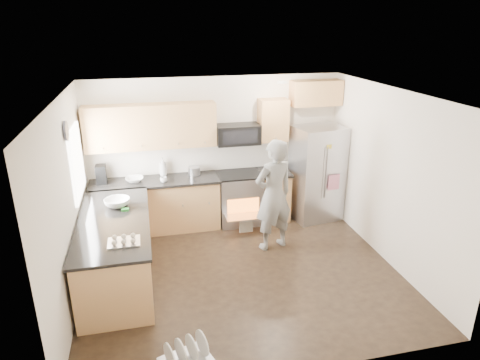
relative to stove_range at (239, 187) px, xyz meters
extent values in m
plane|color=black|center=(-0.35, -1.69, -0.68)|extent=(4.50, 4.50, 0.00)
cube|color=white|center=(-0.35, 0.31, 0.62)|extent=(4.50, 0.04, 2.60)
cube|color=white|center=(-0.35, -3.69, 0.62)|extent=(4.50, 0.04, 2.60)
cube|color=white|center=(-2.60, -1.69, 0.62)|extent=(0.04, 4.00, 2.60)
cube|color=white|center=(1.90, -1.69, 0.62)|extent=(0.04, 4.00, 2.60)
cube|color=white|center=(-0.35, -1.69, 1.92)|extent=(4.50, 4.00, 0.04)
cube|color=white|center=(-2.58, -0.69, 0.87)|extent=(0.04, 1.00, 1.00)
cylinder|color=#FFE6CC|center=(0.55, -0.59, 1.91)|extent=(0.14, 0.14, 0.02)
cylinder|color=#474754|center=(-2.57, -1.24, 1.47)|extent=(0.03, 0.26, 0.26)
cube|color=#BE824C|center=(-1.48, 0.01, -0.24)|extent=(2.15, 0.60, 0.87)
cube|color=black|center=(-1.48, 0.00, 0.23)|extent=(2.19, 0.64, 0.04)
cube|color=#BE824C|center=(0.65, 0.01, -0.24)|extent=(0.50, 0.60, 0.87)
cube|color=black|center=(0.65, 0.00, 0.23)|extent=(0.54, 0.64, 0.04)
cube|color=#BE824C|center=(-1.47, 0.14, 1.15)|extent=(2.16, 0.33, 0.74)
cube|color=#BE824C|center=(0.65, 0.14, 1.15)|extent=(0.50, 0.33, 0.74)
cube|color=#BE824C|center=(1.43, 0.14, 1.60)|extent=(0.90, 0.33, 0.44)
imported|color=silver|center=(-1.81, 0.02, 0.28)|extent=(0.30, 0.30, 0.07)
imported|color=white|center=(-1.32, 0.21, 0.41)|extent=(0.13, 0.13, 0.33)
imported|color=white|center=(-1.33, -0.13, 0.29)|extent=(0.12, 0.12, 0.09)
cylinder|color=#B7B7BC|center=(-0.78, 0.13, 0.32)|extent=(0.21, 0.21, 0.14)
cube|color=black|center=(-2.34, 0.07, 0.40)|extent=(0.17, 0.20, 0.31)
cylinder|color=#B7B7BC|center=(0.80, 0.15, 0.29)|extent=(0.11, 0.11, 0.09)
cube|color=#BE824C|center=(-2.10, -1.44, -0.24)|extent=(0.90, 2.30, 0.87)
cube|color=black|center=(-2.10, -1.44, 0.23)|extent=(0.96, 2.36, 0.04)
imported|color=white|center=(-2.06, -0.98, 0.31)|extent=(0.37, 0.37, 0.12)
cube|color=green|center=(-1.94, -1.16, 0.26)|extent=(0.11, 0.07, 0.03)
cube|color=#B7B7BC|center=(-1.94, -2.14, 0.29)|extent=(0.39, 0.29, 0.08)
cube|color=#B7B7BC|center=(0.00, -0.01, -0.23)|extent=(0.76, 0.62, 0.90)
cube|color=black|center=(0.00, -0.01, 0.24)|extent=(0.76, 0.60, 0.03)
cube|color=orange|center=(0.00, -0.33, -0.28)|extent=(0.56, 0.02, 0.34)
cube|color=#B7B7BC|center=(0.00, -0.49, -0.36)|extent=(0.70, 0.34, 0.03)
cube|color=silver|center=(0.00, -0.54, -0.50)|extent=(0.24, 0.03, 0.28)
cube|color=black|center=(0.00, 0.11, 0.94)|extent=(0.76, 0.40, 0.34)
cube|color=#B7B7BC|center=(1.42, -0.15, 0.19)|extent=(0.94, 0.78, 1.74)
cylinder|color=#B7B7BC|center=(1.39, -0.49, 0.31)|extent=(0.02, 0.02, 0.94)
cylinder|color=#B7B7BC|center=(1.45, -0.49, 0.31)|extent=(0.02, 0.02, 0.94)
cube|color=pink|center=(1.61, -0.48, 0.12)|extent=(0.22, 0.04, 0.28)
cube|color=#92A6E9|center=(1.25, -0.48, 0.60)|extent=(0.17, 0.03, 0.21)
imported|color=gray|center=(0.31, -1.06, 0.23)|extent=(0.76, 0.60, 1.82)
cylinder|color=white|center=(-1.52, -3.36, -0.50)|extent=(0.11, 0.29, 0.30)
cylinder|color=white|center=(-1.40, -3.32, -0.50)|extent=(0.11, 0.29, 0.30)
cylinder|color=white|center=(-1.28, -3.27, -0.50)|extent=(0.11, 0.29, 0.30)
cylinder|color=white|center=(-1.16, -3.23, -0.50)|extent=(0.11, 0.29, 0.30)
camera|label=1|loc=(-1.60, -6.97, 2.80)|focal=32.00mm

